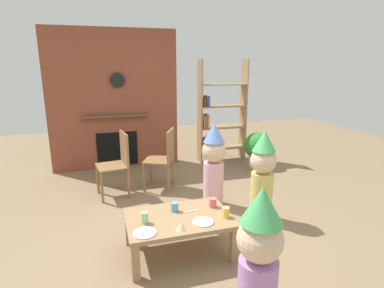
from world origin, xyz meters
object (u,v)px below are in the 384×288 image
at_px(paper_cup_center, 145,218).
at_px(paper_plate_front, 203,222).
at_px(dining_chair_middle, 165,156).
at_px(paper_cup_near_right, 175,207).
at_px(child_with_cone_hat, 259,261).
at_px(child_by_the_chairs, 214,163).
at_px(dining_chair_left, 118,160).
at_px(child_in_pink, 263,174).
at_px(bookshelf, 218,116).
at_px(potted_plant_tall, 257,148).
at_px(coffee_table, 179,222).
at_px(birthday_cake_slice, 181,227).
at_px(paper_cup_far_left, 213,203).
at_px(paper_cup_near_left, 226,212).
at_px(paper_plate_rear, 145,233).

distance_m(paper_cup_center, paper_plate_front, 0.54).
distance_m(paper_cup_center, dining_chair_middle, 1.75).
height_order(paper_cup_near_right, dining_chair_middle, dining_chair_middle).
bearing_deg(child_with_cone_hat, paper_cup_center, 15.66).
xyz_separation_m(child_by_the_chairs, dining_chair_left, (-1.16, 0.69, -0.07)).
height_order(child_in_pink, child_by_the_chairs, child_by_the_chairs).
xyz_separation_m(bookshelf, dining_chair_middle, (-1.26, -1.09, -0.35)).
bearing_deg(child_with_cone_hat, child_in_pink, -43.26).
xyz_separation_m(paper_cup_near_right, paper_plate_front, (0.20, -0.30, -0.04)).
height_order(dining_chair_left, potted_plant_tall, dining_chair_left).
relative_size(child_with_cone_hat, dining_chair_left, 1.21).
xyz_separation_m(dining_chair_left, potted_plant_tall, (2.48, 0.58, -0.16)).
height_order(paper_cup_center, dining_chair_middle, dining_chair_middle).
height_order(paper_plate_front, dining_chair_left, dining_chair_left).
bearing_deg(coffee_table, child_in_pink, 19.00).
xyz_separation_m(birthday_cake_slice, child_by_the_chairs, (0.74, 1.16, 0.17)).
bearing_deg(dining_chair_left, child_in_pink, 133.56).
height_order(paper_cup_far_left, child_in_pink, child_in_pink).
bearing_deg(potted_plant_tall, paper_cup_near_left, -124.38).
xyz_separation_m(paper_cup_near_right, paper_plate_rear, (-0.35, -0.34, -0.04)).
height_order(paper_cup_center, paper_plate_front, paper_cup_center).
bearing_deg(dining_chair_left, paper_cup_near_left, 108.71).
bearing_deg(paper_plate_rear, dining_chair_middle, 72.97).
xyz_separation_m(paper_cup_far_left, child_by_the_chairs, (0.31, 0.80, 0.15)).
relative_size(paper_cup_center, birthday_cake_slice, 1.06).
bearing_deg(birthday_cake_slice, potted_plant_tall, 49.71).
relative_size(paper_cup_near_left, paper_plate_front, 0.52).
bearing_deg(potted_plant_tall, coffee_table, -132.75).
height_order(birthday_cake_slice, dining_chair_left, dining_chair_left).
relative_size(paper_cup_center, paper_plate_front, 0.54).
bearing_deg(child_in_pink, dining_chair_middle, -73.50).
relative_size(coffee_table, potted_plant_tall, 1.61).
bearing_deg(paper_cup_near_left, coffee_table, 162.65).
bearing_deg(child_by_the_chairs, bookshelf, -165.54).
distance_m(paper_plate_front, birthday_cake_slice, 0.24).
xyz_separation_m(paper_cup_far_left, paper_plate_front, (-0.20, -0.28, -0.04)).
xyz_separation_m(paper_cup_near_right, child_by_the_chairs, (0.71, 0.78, 0.15)).
bearing_deg(potted_plant_tall, birthday_cake_slice, -130.29).
bearing_deg(birthday_cake_slice, paper_plate_rear, 173.92).
bearing_deg(coffee_table, dining_chair_left, 105.96).
distance_m(bookshelf, child_with_cone_hat, 4.01).
height_order(paper_cup_far_left, child_with_cone_hat, child_with_cone_hat).
height_order(paper_plate_front, birthday_cake_slice, birthday_cake_slice).
relative_size(child_with_cone_hat, child_in_pink, 1.00).
distance_m(paper_cup_near_right, dining_chair_left, 1.54).
bearing_deg(paper_plate_front, birthday_cake_slice, -163.01).
relative_size(bookshelf, child_with_cone_hat, 1.75).
distance_m(paper_plate_rear, child_with_cone_hat, 1.09).
height_order(paper_cup_center, potted_plant_tall, potted_plant_tall).
distance_m(paper_cup_near_right, child_with_cone_hat, 1.25).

